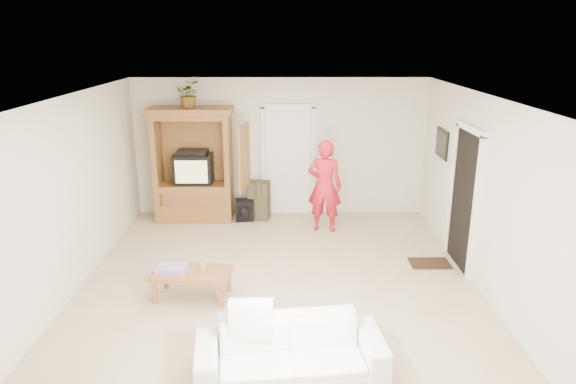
# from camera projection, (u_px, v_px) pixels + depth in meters

# --- Properties ---
(floor) EXTENTS (6.00, 6.00, 0.00)m
(floor) POSITION_uv_depth(u_px,v_px,m) (278.00, 282.00, 7.23)
(floor) COLOR tan
(floor) RESTS_ON ground
(ceiling) EXTENTS (6.00, 6.00, 0.00)m
(ceiling) POSITION_uv_depth(u_px,v_px,m) (277.00, 96.00, 6.47)
(ceiling) COLOR white
(ceiling) RESTS_ON floor
(wall_back) EXTENTS (5.50, 0.00, 5.50)m
(wall_back) POSITION_uv_depth(u_px,v_px,m) (280.00, 147.00, 9.72)
(wall_back) COLOR silver
(wall_back) RESTS_ON floor
(wall_front) EXTENTS (5.50, 0.00, 5.50)m
(wall_front) POSITION_uv_depth(u_px,v_px,m) (273.00, 309.00, 3.98)
(wall_front) COLOR silver
(wall_front) RESTS_ON floor
(wall_left) EXTENTS (0.00, 6.00, 6.00)m
(wall_left) POSITION_uv_depth(u_px,v_px,m) (72.00, 195.00, 6.84)
(wall_left) COLOR silver
(wall_left) RESTS_ON floor
(wall_right) EXTENTS (0.00, 6.00, 6.00)m
(wall_right) POSITION_uv_depth(u_px,v_px,m) (483.00, 194.00, 6.86)
(wall_right) COLOR silver
(wall_right) RESTS_ON floor
(armoire) EXTENTS (1.82, 1.14, 2.10)m
(armoire) POSITION_uv_depth(u_px,v_px,m) (195.00, 172.00, 9.50)
(armoire) COLOR brown
(armoire) RESTS_ON floor
(door_back) EXTENTS (0.85, 0.05, 2.04)m
(door_back) POSITION_uv_depth(u_px,v_px,m) (288.00, 162.00, 9.77)
(door_back) COLOR white
(door_back) RESTS_ON floor
(doorway_right) EXTENTS (0.05, 0.90, 2.04)m
(doorway_right) POSITION_uv_depth(u_px,v_px,m) (464.00, 200.00, 7.52)
(doorway_right) COLOR black
(doorway_right) RESTS_ON floor
(framed_picture) EXTENTS (0.03, 0.60, 0.48)m
(framed_picture) POSITION_uv_depth(u_px,v_px,m) (442.00, 143.00, 8.59)
(framed_picture) COLOR black
(framed_picture) RESTS_ON wall_right
(doormat) EXTENTS (0.60, 0.40, 0.02)m
(doormat) POSITION_uv_depth(u_px,v_px,m) (430.00, 263.00, 7.81)
(doormat) COLOR #382316
(doormat) RESTS_ON floor
(plant) EXTENTS (0.47, 0.41, 0.49)m
(plant) POSITION_uv_depth(u_px,v_px,m) (189.00, 94.00, 9.05)
(plant) COLOR #4C7238
(plant) RESTS_ON armoire
(man) EXTENTS (0.67, 0.52, 1.64)m
(man) POSITION_uv_depth(u_px,v_px,m) (325.00, 186.00, 8.93)
(man) COLOR red
(man) RESTS_ON floor
(sofa) EXTENTS (1.99, 0.96, 0.56)m
(sofa) POSITION_uv_depth(u_px,v_px,m) (290.00, 350.00, 5.21)
(sofa) COLOR silver
(sofa) RESTS_ON floor
(coffee_table) EXTENTS (1.07, 0.66, 0.38)m
(coffee_table) POSITION_uv_depth(u_px,v_px,m) (192.00, 275.00, 6.73)
(coffee_table) COLOR #A16437
(coffee_table) RESTS_ON floor
(towel) EXTENTS (0.40, 0.31, 0.08)m
(towel) POSITION_uv_depth(u_px,v_px,m) (172.00, 268.00, 6.70)
(towel) COLOR #F8529D
(towel) RESTS_ON coffee_table
(candle) EXTENTS (0.08, 0.08, 0.10)m
(candle) POSITION_uv_depth(u_px,v_px,m) (203.00, 266.00, 6.75)
(candle) COLOR tan
(candle) RESTS_ON coffee_table
(backpack_black) EXTENTS (0.35, 0.23, 0.41)m
(backpack_black) POSITION_uv_depth(u_px,v_px,m) (245.00, 211.00, 9.56)
(backpack_black) COLOR black
(backpack_black) RESTS_ON floor
(backpack_olive) EXTENTS (0.43, 0.35, 0.73)m
(backpack_olive) POSITION_uv_depth(u_px,v_px,m) (259.00, 200.00, 9.63)
(backpack_olive) COLOR #47442B
(backpack_olive) RESTS_ON floor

